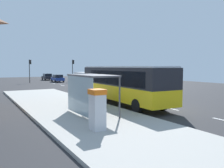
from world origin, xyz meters
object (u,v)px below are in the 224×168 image
traffic_light_near_side (73,67)px  traffic_light_far_side (30,67)px  sedan_far (47,77)px  bus_shelter (87,84)px  bus (123,83)px  recycling_bin_green (101,100)px  recycling_bin_red (89,97)px  ticket_machine (97,109)px  white_van (87,79)px  recycling_bin_orange (97,99)px  sedan_near (58,78)px  recycling_bin_blue (93,98)px

traffic_light_near_side → traffic_light_far_side: 8.64m
sedan_far → bus_shelter: bearing=-101.7°
bus → recycling_bin_green: size_ratio=11.67×
bus → sedan_far: 38.95m
bus → traffic_light_far_side: bearing=92.6°
recycling_bin_red → bus_shelter: bus_shelter is taller
ticket_machine → traffic_light_near_side: (12.94, 36.83, 1.93)m
bus → recycling_bin_red: bus is taller
white_van → bus_shelter: bearing=-114.2°
bus → recycling_bin_orange: size_ratio=11.67×
ticket_machine → recycling_bin_orange: ticket_machine is taller
sedan_near → recycling_bin_blue: size_ratio=4.73×
traffic_light_near_side → bus_shelter: size_ratio=1.16×
bus → recycling_bin_blue: 2.82m
sedan_far → sedan_near: bearing=-90.0°
bus → sedan_near: bearing=82.6°
traffic_light_near_side → traffic_light_far_side: size_ratio=1.02×
bus_shelter → recycling_bin_orange: bearing=54.1°
sedan_near → traffic_light_near_side: bearing=-7.9°
bus → sedan_near: bus is taller
sedan_near → recycling_bin_red: sedan_near is taller
sedan_far → recycling_bin_orange: bearing=-99.5°
traffic_light_near_side → traffic_light_far_side: (-8.60, 0.80, -0.05)m
bus → recycling_bin_orange: bearing=-177.4°
sedan_near → recycling_bin_green: 32.19m
white_van → sedan_near: bearing=89.6°
sedan_near → recycling_bin_orange: sedan_near is taller
sedan_far → recycling_bin_blue: 38.69m
recycling_bin_red → traffic_light_far_side: (1.11, 29.78, 2.40)m
recycling_bin_blue → recycling_bin_green: bearing=-90.0°
recycling_bin_orange → traffic_light_near_side: size_ratio=0.20×
recycling_bin_green → bus: bearing=18.1°
sedan_near → recycling_bin_blue: sedan_near is taller
recycling_bin_green → traffic_light_far_side: traffic_light_far_side is taller
white_van → recycling_bin_orange: (-6.40, -16.10, -0.69)m
recycling_bin_blue → recycling_bin_red: size_ratio=1.00×
sedan_far → traffic_light_far_side: bearing=-125.2°
white_van → traffic_light_far_side: bearing=109.3°
sedan_near → recycling_bin_red: 30.14m
recycling_bin_orange → recycling_bin_red: bearing=90.0°
traffic_light_near_side → recycling_bin_orange: bearing=-107.7°
recycling_bin_blue → traffic_light_far_side: 30.60m
white_van → recycling_bin_red: size_ratio=5.52×
recycling_bin_blue → sedan_far: bearing=80.3°
bus_shelter → sedan_near: bearing=75.6°
sedan_far → ticket_machine: size_ratio=2.30×
white_van → recycling_bin_green: size_ratio=5.52×
sedan_far → recycling_bin_red: bearing=-99.8°
recycling_bin_orange → bus: bearing=2.6°
sedan_far → recycling_bin_orange: sedan_far is taller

